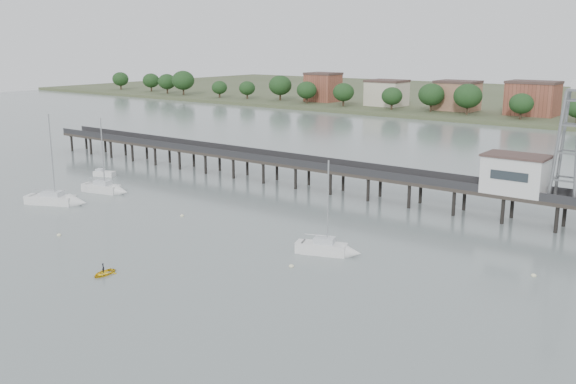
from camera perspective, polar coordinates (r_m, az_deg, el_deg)
name	(u,v)px	position (r m, az deg, el deg)	size (l,w,h in m)	color
pier	(356,172)	(102.18, 6.02, 1.74)	(150.00, 5.00, 5.50)	#2D2823
pier_building	(515,174)	(91.48, 19.55, 1.53)	(8.40, 5.40, 5.30)	silver
lattice_tower	(570,146)	(89.04, 23.75, 3.77)	(3.20, 3.20, 15.50)	slate
sailboat_b	(109,189)	(108.02, -15.64, 0.24)	(8.04, 4.04, 12.81)	white
sailboat_c	(333,249)	(74.35, 3.98, -5.12)	(7.22, 4.27, 11.60)	white
sailboat_a	(62,201)	(102.53, -19.47, -0.72)	(9.03, 6.18, 14.48)	white
white_tender	(104,174)	(121.98, -16.04, 1.58)	(4.20, 2.89, 1.51)	white
yellow_dinghy	(104,275)	(70.98, -16.06, -7.08)	(1.97, 0.57, 2.76)	yellow
dinghy_occupant	(104,275)	(70.98, -16.06, -7.08)	(0.38, 1.04, 0.25)	black
mooring_buoys	(253,246)	(77.16, -3.12, -4.86)	(86.25, 22.35, 0.39)	#F6F4BF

